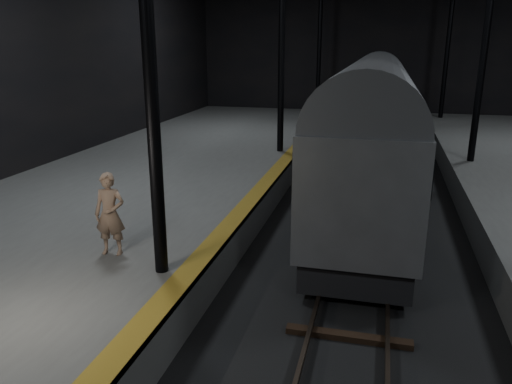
% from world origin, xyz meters
% --- Properties ---
extents(ground, '(44.00, 44.00, 0.00)m').
position_xyz_m(ground, '(0.00, 0.00, 0.00)').
color(ground, black).
rests_on(ground, ground).
extents(platform_left, '(9.00, 43.80, 1.00)m').
position_xyz_m(platform_left, '(-7.50, 0.00, 0.50)').
color(platform_left, '#535350').
rests_on(platform_left, ground).
extents(tactile_strip, '(0.50, 43.80, 0.01)m').
position_xyz_m(tactile_strip, '(-3.25, 0.00, 1.00)').
color(tactile_strip, '#7D6216').
rests_on(tactile_strip, platform_left).
extents(track, '(2.40, 43.00, 0.24)m').
position_xyz_m(track, '(0.00, 0.00, 0.07)').
color(track, '#3F3328').
rests_on(track, ground).
extents(train, '(2.74, 18.27, 4.88)m').
position_xyz_m(train, '(-0.00, 6.09, 2.72)').
color(train, '#929599').
rests_on(train, ground).
extents(woman, '(0.72, 0.53, 1.82)m').
position_xyz_m(woman, '(-5.20, -3.46, 1.91)').
color(woman, '#96755C').
rests_on(woman, platform_left).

